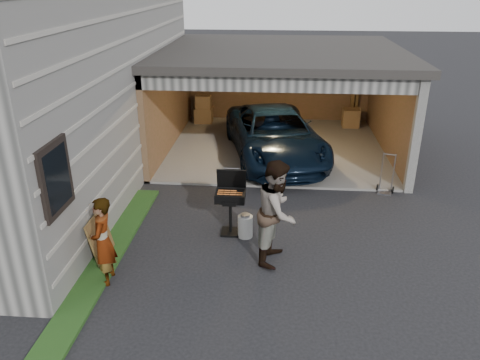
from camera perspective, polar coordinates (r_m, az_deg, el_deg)
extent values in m
plane|color=black|center=(8.35, -1.25, -10.82)|extent=(80.00, 80.00, 0.00)
cube|color=#193814|center=(8.07, -18.59, -13.36)|extent=(0.50, 8.00, 0.06)
cube|color=#605E59|center=(14.15, 4.48, 4.16)|extent=(6.50, 6.00, 0.06)
cube|color=brown|center=(16.62, 4.74, 11.81)|extent=(6.50, 0.15, 2.70)
cube|color=brown|center=(14.13, 17.78, 8.67)|extent=(0.15, 6.00, 2.70)
cube|color=brown|center=(14.13, -8.51, 9.53)|extent=(0.15, 6.00, 2.70)
cube|color=#2D2B28|center=(13.49, 4.86, 15.33)|extent=(6.80, 6.30, 0.20)
cube|color=#474744|center=(10.66, 4.74, 11.60)|extent=(6.50, 0.16, 0.36)
cube|color=beige|center=(11.84, 4.79, 13.29)|extent=(6.00, 2.40, 0.06)
cube|color=#474744|center=(11.38, 20.65, 4.82)|extent=(0.20, 0.18, 2.70)
cube|color=olive|center=(16.36, -4.45, 7.88)|extent=(0.60, 0.50, 0.50)
cube|color=olive|center=(16.24, -4.50, 9.50)|extent=(0.50, 0.45, 0.45)
cube|color=olive|center=(16.24, 13.34, 7.38)|extent=(0.55, 0.50, 0.60)
cube|color=brown|center=(16.64, 13.96, 10.70)|extent=(0.24, 0.43, 2.20)
imported|color=black|center=(12.94, 4.26, 5.28)|extent=(3.24, 5.20, 1.34)
imported|color=silver|center=(7.97, -16.36, -7.19)|extent=(0.42, 0.59, 1.53)
imported|color=#402919|center=(8.19, 4.58, -3.90)|extent=(0.91, 1.06, 1.90)
cube|color=black|center=(9.41, -1.16, -6.35)|extent=(0.37, 0.37, 0.04)
cylinder|color=black|center=(9.23, -1.17, -4.36)|extent=(0.06, 0.06, 0.73)
cube|color=black|center=(9.05, -1.20, -2.02)|extent=(0.57, 0.40, 0.17)
cube|color=#59595B|center=(9.01, -1.20, -1.60)|extent=(0.52, 0.35, 0.01)
cube|color=black|center=(9.16, -1.05, 0.18)|extent=(0.57, 0.10, 0.40)
cylinder|color=silver|center=(9.20, 0.64, -5.68)|extent=(0.38, 0.38, 0.44)
cube|color=brown|center=(8.78, -16.64, -6.80)|extent=(0.21, 0.77, 0.85)
cube|color=gray|center=(11.57, 17.18, -1.51)|extent=(0.36, 0.28, 0.04)
cylinder|color=black|center=(11.65, 16.39, -0.89)|extent=(0.08, 0.17, 0.16)
cylinder|color=black|center=(11.64, 18.15, -1.15)|extent=(0.08, 0.17, 0.16)
cylinder|color=gray|center=(11.49, 16.85, 0.97)|extent=(0.03, 0.03, 0.95)
cylinder|color=gray|center=(11.48, 18.19, 0.77)|extent=(0.03, 0.03, 0.95)
cylinder|color=gray|center=(11.33, 17.79, 2.98)|extent=(0.27, 0.10, 0.03)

